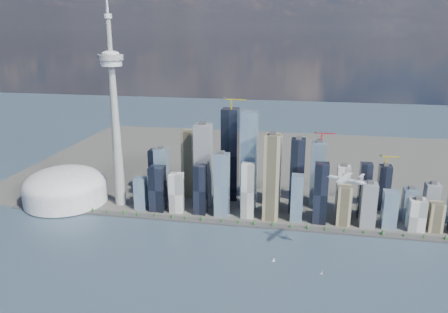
% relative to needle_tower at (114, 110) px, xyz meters
% --- Properties ---
extents(ground, '(4000.00, 4000.00, 0.00)m').
position_rel_needle_tower_xyz_m(ground, '(300.00, -310.00, -235.84)').
color(ground, '#314857').
rests_on(ground, ground).
extents(seawall, '(1100.00, 22.00, 4.00)m').
position_rel_needle_tower_xyz_m(seawall, '(300.00, -60.00, -233.84)').
color(seawall, '#383838').
rests_on(seawall, ground).
extents(land, '(1400.00, 900.00, 3.00)m').
position_rel_needle_tower_xyz_m(land, '(300.00, 390.00, -234.34)').
color(land, '#4C4C47').
rests_on(land, ground).
extents(shoreline_trees, '(960.53, 7.20, 8.80)m').
position_rel_needle_tower_xyz_m(shoreline_trees, '(300.00, -60.00, -227.06)').
color(shoreline_trees, '#3F2D1E').
rests_on(shoreline_trees, seawall).
extents(skyscraper_cluster, '(736.00, 142.00, 255.86)m').
position_rel_needle_tower_xyz_m(skyscraper_cluster, '(359.62, 26.82, -156.49)').
color(skyscraper_cluster, black).
rests_on(skyscraper_cluster, land).
extents(needle_tower, '(56.00, 56.00, 550.50)m').
position_rel_needle_tower_xyz_m(needle_tower, '(0.00, 0.00, 0.00)').
color(needle_tower, gray).
rests_on(needle_tower, land).
extents(dome_stadium, '(200.00, 200.00, 86.00)m').
position_rel_needle_tower_xyz_m(dome_stadium, '(-140.00, -10.00, -196.40)').
color(dome_stadium, silver).
rests_on(dome_stadium, land).
extents(airplane, '(67.95, 61.00, 17.44)m').
position_rel_needle_tower_xyz_m(airplane, '(510.46, -180.44, -74.56)').
color(airplane, white).
rests_on(airplane, ground).
extents(sailboat_west, '(6.22, 3.66, 8.82)m').
position_rel_needle_tower_xyz_m(sailboat_west, '(476.50, -234.19, -233.01)').
color(sailboat_west, white).
rests_on(sailboat_west, ground).
extents(sailboat_east, '(6.37, 2.36, 8.80)m').
position_rel_needle_tower_xyz_m(sailboat_east, '(389.77, -205.16, -233.01)').
color(sailboat_east, white).
rests_on(sailboat_east, ground).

